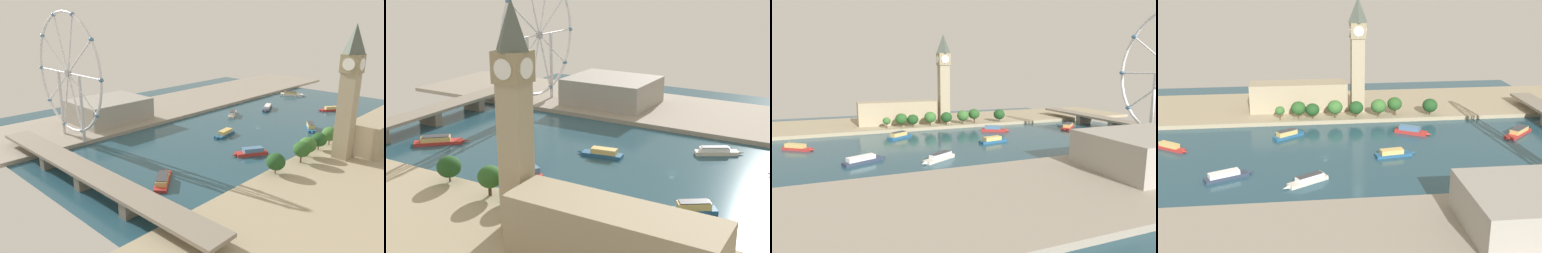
{
  "view_description": "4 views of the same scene",
  "coord_description": "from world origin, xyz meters",
  "views": [
    {
      "loc": [
        -182.02,
        274.25,
        97.14
      ],
      "look_at": [
        15.71,
        69.92,
        11.27
      ],
      "focal_mm": 34.68,
      "sensor_mm": 36.0,
      "label": 1
    },
    {
      "loc": [
        -239.25,
        -82.82,
        101.43
      ],
      "look_at": [
        22.06,
        69.66,
        8.69
      ],
      "focal_mm": 47.91,
      "sensor_mm": 36.0,
      "label": 2
    },
    {
      "loc": [
        234.23,
        -70.73,
        57.23
      ],
      "look_at": [
        8.97,
        15.98,
        15.35
      ],
      "focal_mm": 30.82,
      "sensor_mm": 36.0,
      "label": 3
    },
    {
      "loc": [
        297.42,
        -18.01,
        118.3
      ],
      "look_at": [
        -6.1,
        16.37,
        17.61
      ],
      "focal_mm": 47.2,
      "sensor_mm": 36.0,
      "label": 4
    }
  ],
  "objects": [
    {
      "name": "ground_plane",
      "position": [
        0.0,
        0.0,
        0.0
      ],
      "size": [
        392.57,
        392.57,
        0.0
      ],
      "primitive_type": "plane",
      "color": "#234756"
    },
    {
      "name": "riverbank_right",
      "position": [
        111.28,
        0.0,
        1.5
      ],
      "size": [
        90.0,
        520.0,
        3.0
      ],
      "primitive_type": "cube",
      "color": "gray",
      "rests_on": "ground_plane"
    },
    {
      "name": "clock_tower",
      "position": [
        -90.34,
        31.86,
        49.39
      ],
      "size": [
        12.75,
        12.75,
        89.21
      ],
      "color": "tan",
      "rests_on": "riverbank_left"
    },
    {
      "name": "parliament_block",
      "position": [
        -99.22,
        -14.74,
        14.22
      ],
      "size": [
        22.0,
        77.2,
        22.43
      ],
      "primitive_type": "cube",
      "color": "tan",
      "rests_on": "riverbank_left"
    },
    {
      "name": "tree_row_embankment",
      "position": [
        -72.96,
        30.86,
        11.13
      ],
      "size": [
        14.13,
        125.84,
        14.36
      ],
      "color": "#513823",
      "rests_on": "riverbank_left"
    },
    {
      "name": "ferris_wheel",
      "position": [
        81.09,
        137.85,
        53.88
      ],
      "size": [
        95.0,
        3.2,
        97.8
      ],
      "color": "silver",
      "rests_on": "riverbank_right"
    },
    {
      "name": "riverside_hall",
      "position": [
        105.39,
        88.03,
        12.88
      ],
      "size": [
        52.08,
        64.53,
        19.76
      ],
      "primitive_type": "cube",
      "color": "gray",
      "rests_on": "riverbank_right"
    },
    {
      "name": "river_bridge",
      "position": [
        0.0,
        173.66,
        8.27
      ],
      "size": [
        204.57,
        17.36,
        10.62
      ],
      "color": "gray",
      "rests_on": "ground_plane"
    },
    {
      "name": "tour_boat_0",
      "position": [
        -23.78,
        -100.16,
        1.99
      ],
      "size": [
        17.99,
        23.58,
        4.7
      ],
      "rotation": [
        0.0,
        0.0,
        0.96
      ],
      "color": "#B22D28",
      "rests_on": "ground_plane"
    },
    {
      "name": "tour_boat_1",
      "position": [
        27.61,
        -58.37,
        2.04
      ],
      "size": [
        16.13,
        28.35,
        4.79
      ],
      "rotation": [
        0.0,
        0.0,
        2.0
      ],
      "color": "#2D384C",
      "rests_on": "ground_plane"
    },
    {
      "name": "tour_boat_2",
      "position": [
        45.06,
        -140.04,
        2.2
      ],
      "size": [
        30.3,
        18.49,
        5.52
      ],
      "rotation": [
        0.0,
        0.0,
        3.59
      ],
      "color": "white",
      "rests_on": "ground_plane"
    },
    {
      "name": "tour_boat_3",
      "position": [
        3.76,
        42.86,
        1.99
      ],
      "size": [
        10.19,
        27.56,
        4.79
      ],
      "rotation": [
        0.0,
        0.0,
        1.72
      ],
      "color": "#235684",
      "rests_on": "ground_plane"
    },
    {
      "name": "tour_boat_4",
      "position": [
        -38.38,
        64.27,
        2.24
      ],
      "size": [
        17.67,
        25.67,
        5.39
      ],
      "rotation": [
        0.0,
        0.0,
        1.04
      ],
      "color": "#B22D28",
      "rests_on": "ground_plane"
    },
    {
      "name": "tour_boat_5",
      "position": [
        -27.35,
        139.78,
        2.1
      ],
      "size": [
        25.8,
        28.28,
        5.13
      ],
      "rotation": [
        0.0,
        0.0,
        5.44
      ],
      "color": "#B22D28",
      "rests_on": "ground_plane"
    },
    {
      "name": "tour_boat_6",
      "position": [
        -39.68,
        -23.6,
        2.32
      ],
      "size": [
        17.93,
        24.08,
        5.6
      ],
      "rotation": [
        0.0,
        0.0,
        2.16
      ],
      "color": "#235684",
      "rests_on": "ground_plane"
    },
    {
      "name": "tour_boat_7",
      "position": [
        39.01,
        -12.49,
        2.07
      ],
      "size": [
        17.96,
        26.38,
        4.94
      ],
      "rotation": [
        0.0,
        0.0,
        5.25
      ],
      "color": "beige",
      "rests_on": "ground_plane"
    }
  ]
}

